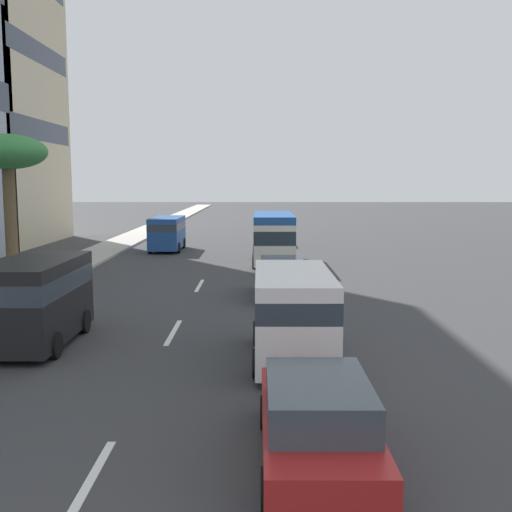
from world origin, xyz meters
The scene contains 14 objects.
ground_plane centered at (31.50, 0.00, 0.00)m, with size 198.00×198.00×0.00m, color #38383A.
sidewalk_right centered at (31.50, 7.74, 0.07)m, with size 162.00×2.78×0.15m, color #B2ADA3.
lane_stripe_near centered at (5.02, 0.00, 0.01)m, with size 3.20×0.16×0.01m, color silver.
lane_stripe_mid centered at (14.72, 0.00, 0.01)m, with size 3.20×0.16×0.01m, color silver.
lane_stripe_far centered at (23.29, 0.00, 0.01)m, with size 3.20×0.16×0.01m, color silver.
van_lead centered at (13.29, 3.78, 1.43)m, with size 4.66×2.19×2.50m.
car_second centered at (5.74, -3.67, 0.74)m, with size 4.75×1.88×1.54m.
minibus_third centered at (30.67, -3.54, 1.58)m, with size 6.76×2.36×2.87m.
car_fourth centered at (20.74, -3.65, 0.76)m, with size 4.30×1.94×1.61m.
van_fifth centered at (37.21, 3.54, 1.31)m, with size 4.77×2.08×2.28m.
van_sixth centered at (11.76, -3.61, 1.37)m, with size 4.88×2.12×2.39m.
car_seventh centered at (41.16, -3.61, 0.73)m, with size 4.50×1.88×1.53m.
pedestrian_near_lamp centered at (19.17, 7.29, 1.00)m, with size 0.36×0.29×1.55m.
palm_tree centered at (23.55, 8.60, 5.81)m, with size 3.51×3.51×6.70m.
Camera 1 is at (-3.97, -2.69, 4.78)m, focal length 42.56 mm.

